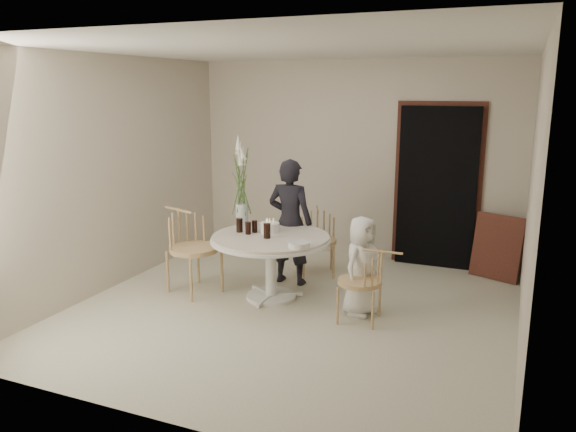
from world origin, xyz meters
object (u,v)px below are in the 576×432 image
at_px(table, 271,246).
at_px(chair_right, 371,275).
at_px(chair_far, 318,232).
at_px(chair_left, 186,238).
at_px(girl, 290,222).
at_px(boy, 361,266).
at_px(flower_vase, 241,186).
at_px(birthday_cake, 270,227).

bearing_deg(table, chair_right, -10.53).
bearing_deg(chair_right, chair_far, -144.53).
relative_size(chair_far, chair_left, 0.84).
height_order(chair_left, girl, girl).
height_order(chair_far, chair_left, chair_left).
bearing_deg(chair_left, chair_far, -23.31).
xyz_separation_m(boy, flower_vase, (-1.54, 0.30, 0.68)).
relative_size(chair_right, birthday_cake, 3.45).
bearing_deg(chair_right, table, -103.05).
bearing_deg(chair_far, table, -120.74).
relative_size(chair_far, chair_right, 1.05).
relative_size(chair_far, flower_vase, 0.75).
height_order(table, chair_far, chair_far).
distance_m(chair_left, flower_vase, 0.88).
height_order(chair_far, chair_right, chair_far).
distance_m(chair_far, flower_vase, 1.27).
bearing_deg(chair_left, girl, -35.16).
distance_m(table, chair_left, 1.02).
relative_size(chair_left, girl, 0.63).
bearing_deg(flower_vase, chair_right, -15.94).
relative_size(table, boy, 1.27).
bearing_deg(table, birthday_cake, 118.69).
bearing_deg(flower_vase, girl, 32.96).
distance_m(chair_right, girl, 1.46).
relative_size(table, chair_left, 1.38).
bearing_deg(birthday_cake, chair_right, -15.94).
relative_size(table, chair_far, 1.64).
xyz_separation_m(chair_far, chair_right, (1.04, -1.33, -0.02)).
bearing_deg(flower_vase, birthday_cake, -15.96).
distance_m(boy, flower_vase, 1.71).
bearing_deg(boy, chair_right, -124.15).
height_order(chair_right, boy, boy).
distance_m(girl, boy, 1.24).
relative_size(chair_far, birthday_cake, 3.62).
height_order(table, birthday_cake, birthday_cake).
height_order(table, chair_right, chair_right).
relative_size(girl, birthday_cake, 6.78).
bearing_deg(table, boy, -2.20).
bearing_deg(boy, girl, 77.07).
bearing_deg(birthday_cake, flower_vase, 164.04).
xyz_separation_m(table, chair_right, (1.20, -0.22, -0.12)).
distance_m(boy, birthday_cake, 1.17).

